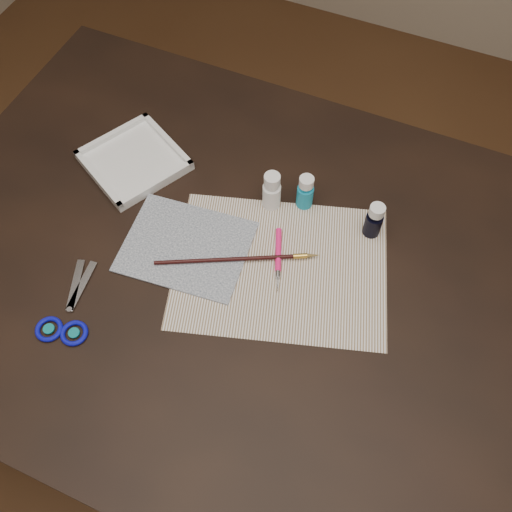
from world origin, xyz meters
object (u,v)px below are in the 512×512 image
at_px(paint_bottle_white, 272,191).
at_px(scissors, 69,301).
at_px(paint_bottle_navy, 374,220).
at_px(paper, 280,267).
at_px(canvas, 186,246).
at_px(palette_tray, 134,160).
at_px(paint_bottle_cyan, 305,192).

bearing_deg(paint_bottle_white, scissors, -125.77).
bearing_deg(paint_bottle_navy, paper, -132.30).
height_order(canvas, paint_bottle_white, paint_bottle_white).
bearing_deg(palette_tray, paint_bottle_cyan, 6.91).
relative_size(paint_bottle_white, paint_bottle_cyan, 1.10).
height_order(canvas, palette_tray, palette_tray).
bearing_deg(scissors, paint_bottle_navy, -72.34).
bearing_deg(canvas, paper, 9.53).
relative_size(canvas, scissors, 1.24).
relative_size(paper, scissors, 2.09).
height_order(paper, paint_bottle_cyan, paint_bottle_cyan).
bearing_deg(paint_bottle_white, paint_bottle_navy, 4.29).
height_order(paint_bottle_navy, palette_tray, paint_bottle_navy).
relative_size(paint_bottle_cyan, scissors, 0.42).
bearing_deg(scissors, paint_bottle_cyan, -60.66).
height_order(paint_bottle_cyan, paint_bottle_navy, paint_bottle_navy).
height_order(paper, paint_bottle_white, paint_bottle_white).
relative_size(canvas, paint_bottle_white, 2.66).
xyz_separation_m(scissors, palette_tray, (-0.05, 0.31, 0.01)).
bearing_deg(paper, scissors, -145.82).
height_order(paper, canvas, canvas).
xyz_separation_m(paint_bottle_navy, scissors, (-0.43, -0.35, -0.03)).
relative_size(paper, paint_bottle_white, 4.50).
bearing_deg(paper, paint_bottle_white, 119.42).
bearing_deg(paint_bottle_navy, paint_bottle_white, -175.71).
bearing_deg(paint_bottle_navy, canvas, -150.89).
distance_m(paint_bottle_white, palette_tray, 0.29).
relative_size(paper, canvas, 1.69).
bearing_deg(paint_bottle_navy, paint_bottle_cyan, 175.43).
relative_size(paint_bottle_navy, scissors, 0.43).
bearing_deg(paint_bottle_cyan, paper, -85.39).
distance_m(paper, paint_bottle_cyan, 0.15).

